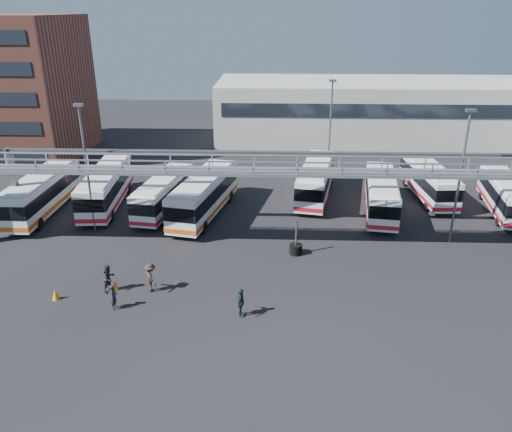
{
  "coord_description": "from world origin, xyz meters",
  "views": [
    {
      "loc": [
        -1.55,
        -28.25,
        16.66
      ],
      "look_at": [
        -2.89,
        6.0,
        2.33
      ],
      "focal_mm": 35.0,
      "sensor_mm": 36.0,
      "label": 1
    }
  ],
  "objects_px": {
    "light_pole_mid": "(461,171)",
    "bus_5": "(316,179)",
    "light_pole_left": "(86,162)",
    "cone_left": "(55,294)",
    "tire_stack": "(296,248)",
    "bus_2": "(164,192)",
    "bus_8": "(505,194)",
    "bus_3": "(204,194)",
    "pedestrian_c": "(151,277)",
    "bus_6": "(381,193)",
    "pedestrian_b": "(109,278)",
    "pedestrian_d": "(241,303)",
    "bus_7": "(428,180)",
    "bus_1": "(106,186)",
    "light_pole_back": "(330,125)",
    "bus_0": "(42,192)",
    "pedestrian_a": "(114,297)",
    "cone_right": "(115,285)"
  },
  "relations": [
    {
      "from": "light_pole_mid",
      "to": "pedestrian_c",
      "type": "distance_m",
      "value": 23.23
    },
    {
      "from": "pedestrian_b",
      "to": "pedestrian_d",
      "type": "height_order",
      "value": "pedestrian_b"
    },
    {
      "from": "bus_3",
      "to": "bus_6",
      "type": "xyz_separation_m",
      "value": [
        15.3,
        1.13,
        -0.15
      ]
    },
    {
      "from": "light_pole_mid",
      "to": "bus_6",
      "type": "distance_m",
      "value": 8.23
    },
    {
      "from": "light_pole_left",
      "to": "cone_left",
      "type": "height_order",
      "value": "light_pole_left"
    },
    {
      "from": "bus_6",
      "to": "tire_stack",
      "type": "bearing_deg",
      "value": -124.45
    },
    {
      "from": "bus_3",
      "to": "pedestrian_c",
      "type": "relative_size",
      "value": 6.07
    },
    {
      "from": "bus_3",
      "to": "bus_6",
      "type": "distance_m",
      "value": 15.34
    },
    {
      "from": "bus_1",
      "to": "bus_3",
      "type": "height_order",
      "value": "bus_3"
    },
    {
      "from": "bus_5",
      "to": "bus_2",
      "type": "bearing_deg",
      "value": -153.97
    },
    {
      "from": "bus_8",
      "to": "bus_7",
      "type": "bearing_deg",
      "value": 155.85
    },
    {
      "from": "light_pole_mid",
      "to": "tire_stack",
      "type": "relative_size",
      "value": 3.79
    },
    {
      "from": "tire_stack",
      "to": "pedestrian_c",
      "type": "bearing_deg",
      "value": -149.3
    },
    {
      "from": "light_pole_back",
      "to": "tire_stack",
      "type": "bearing_deg",
      "value": -102.62
    },
    {
      "from": "cone_left",
      "to": "tire_stack",
      "type": "height_order",
      "value": "tire_stack"
    },
    {
      "from": "light_pole_left",
      "to": "tire_stack",
      "type": "bearing_deg",
      "value": -12.28
    },
    {
      "from": "bus_6",
      "to": "pedestrian_d",
      "type": "xyz_separation_m",
      "value": [
        -11.13,
        -16.44,
        -0.89
      ]
    },
    {
      "from": "light_pole_mid",
      "to": "bus_3",
      "type": "bearing_deg",
      "value": 166.48
    },
    {
      "from": "light_pole_left",
      "to": "light_pole_mid",
      "type": "distance_m",
      "value": 28.02
    },
    {
      "from": "bus_0",
      "to": "pedestrian_a",
      "type": "height_order",
      "value": "bus_0"
    },
    {
      "from": "pedestrian_c",
      "to": "bus_2",
      "type": "bearing_deg",
      "value": -27.03
    },
    {
      "from": "bus_6",
      "to": "cone_right",
      "type": "xyz_separation_m",
      "value": [
        -19.36,
        -13.78,
        -1.46
      ]
    },
    {
      "from": "pedestrian_c",
      "to": "bus_7",
      "type": "bearing_deg",
      "value": -86.47
    },
    {
      "from": "bus_1",
      "to": "pedestrian_d",
      "type": "xyz_separation_m",
      "value": [
        13.27,
        -17.05,
        -0.98
      ]
    },
    {
      "from": "bus_2",
      "to": "bus_3",
      "type": "bearing_deg",
      "value": -5.4
    },
    {
      "from": "bus_5",
      "to": "bus_7",
      "type": "xyz_separation_m",
      "value": [
        10.57,
        0.46,
        -0.09
      ]
    },
    {
      "from": "bus_0",
      "to": "tire_stack",
      "type": "height_order",
      "value": "bus_0"
    },
    {
      "from": "light_pole_mid",
      "to": "pedestrian_a",
      "type": "height_order",
      "value": "light_pole_mid"
    },
    {
      "from": "bus_0",
      "to": "bus_2",
      "type": "bearing_deg",
      "value": 5.79
    },
    {
      "from": "bus_6",
      "to": "pedestrian_c",
      "type": "height_order",
      "value": "bus_6"
    },
    {
      "from": "bus_7",
      "to": "pedestrian_b",
      "type": "height_order",
      "value": "bus_7"
    },
    {
      "from": "bus_3",
      "to": "light_pole_left",
      "type": "bearing_deg",
      "value": -144.69
    },
    {
      "from": "bus_7",
      "to": "tire_stack",
      "type": "xyz_separation_m",
      "value": [
        -12.83,
        -12.34,
        -1.29
      ]
    },
    {
      "from": "light_pole_left",
      "to": "light_pole_back",
      "type": "height_order",
      "value": "same"
    },
    {
      "from": "tire_stack",
      "to": "cone_right",
      "type": "bearing_deg",
      "value": -155.04
    },
    {
      "from": "pedestrian_a",
      "to": "pedestrian_d",
      "type": "xyz_separation_m",
      "value": [
        7.62,
        -0.47,
        0.1
      ]
    },
    {
      "from": "bus_5",
      "to": "pedestrian_b",
      "type": "bearing_deg",
      "value": -118.49
    },
    {
      "from": "light_pole_back",
      "to": "tire_stack",
      "type": "distance_m",
      "value": 18.69
    },
    {
      "from": "bus_2",
      "to": "light_pole_back",
      "type": "bearing_deg",
      "value": 40.13
    },
    {
      "from": "light_pole_back",
      "to": "bus_1",
      "type": "height_order",
      "value": "light_pole_back"
    },
    {
      "from": "light_pole_mid",
      "to": "bus_2",
      "type": "xyz_separation_m",
      "value": [
        -23.27,
        5.63,
        -4.05
      ]
    },
    {
      "from": "bus_6",
      "to": "bus_3",
      "type": "bearing_deg",
      "value": -167.65
    },
    {
      "from": "bus_2",
      "to": "bus_8",
      "type": "xyz_separation_m",
      "value": [
        29.74,
        0.63,
        0.01
      ]
    },
    {
      "from": "light_pole_back",
      "to": "bus_0",
      "type": "xyz_separation_m",
      "value": [
        -25.7,
        -10.4,
        -3.83
      ]
    },
    {
      "from": "bus_2",
      "to": "light_pole_left",
      "type": "bearing_deg",
      "value": -127.07
    },
    {
      "from": "bus_1",
      "to": "bus_3",
      "type": "relative_size",
      "value": 0.96
    },
    {
      "from": "light_pole_mid",
      "to": "bus_5",
      "type": "relative_size",
      "value": 0.91
    },
    {
      "from": "bus_5",
      "to": "bus_6",
      "type": "relative_size",
      "value": 1.03
    },
    {
      "from": "bus_1",
      "to": "bus_6",
      "type": "relative_size",
      "value": 1.04
    },
    {
      "from": "cone_left",
      "to": "light_pole_mid",
      "type": "bearing_deg",
      "value": 18.99
    }
  ]
}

